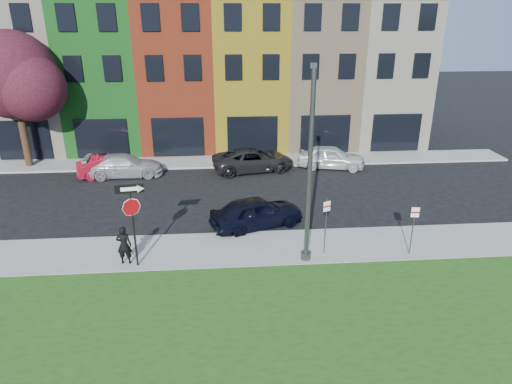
{
  "coord_description": "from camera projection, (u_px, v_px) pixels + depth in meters",
  "views": [
    {
      "loc": [
        -2.13,
        -13.9,
        9.44
      ],
      "look_at": [
        -0.71,
        4.0,
        2.24
      ],
      "focal_mm": 32.0,
      "sensor_mm": 36.0,
      "label": 1
    }
  ],
  "objects": [
    {
      "name": "ground",
      "position": [
        284.0,
        289.0,
        16.52
      ],
      "size": [
        120.0,
        120.0,
        0.0
      ],
      "primitive_type": "plane",
      "color": "black",
      "rests_on": "ground"
    },
    {
      "name": "sidewalk_near",
      "position": [
        321.0,
        246.0,
        19.42
      ],
      "size": [
        40.0,
        3.0,
        0.12
      ],
      "primitive_type": "cube",
      "color": "gray",
      "rests_on": "ground"
    },
    {
      "name": "sidewalk_far",
      "position": [
        209.0,
        162.0,
        30.16
      ],
      "size": [
        40.0,
        2.4,
        0.12
      ],
      "primitive_type": "cube",
      "color": "gray",
      "rests_on": "ground"
    },
    {
      "name": "rowhouse_block",
      "position": [
        214.0,
        73.0,
        34.09
      ],
      "size": [
        30.0,
        10.12,
        10.0
      ],
      "color": "#C1B4A0",
      "rests_on": "ground"
    },
    {
      "name": "stop_sign",
      "position": [
        132.0,
        209.0,
        16.96
      ],
      "size": [
        1.04,
        0.19,
        3.4
      ],
      "rotation": [
        0.0,
        0.0,
        0.14
      ],
      "color": "black",
      "rests_on": "sidewalk_near"
    },
    {
      "name": "man",
      "position": [
        124.0,
        245.0,
        17.72
      ],
      "size": [
        0.62,
        0.43,
        1.61
      ],
      "primitive_type": "imported",
      "rotation": [
        0.0,
        0.0,
        3.1
      ],
      "color": "black",
      "rests_on": "sidewalk_near"
    },
    {
      "name": "sedan_near",
      "position": [
        256.0,
        212.0,
        21.04
      ],
      "size": [
        4.5,
        5.4,
        1.46
      ],
      "primitive_type": "imported",
      "rotation": [
        0.0,
        0.0,
        1.92
      ],
      "color": "black",
      "rests_on": "ground"
    },
    {
      "name": "parked_car_red",
      "position": [
        110.0,
        166.0,
        27.61
      ],
      "size": [
        3.49,
        4.63,
        1.28
      ],
      "primitive_type": "imported",
      "rotation": [
        0.0,
        0.0,
        1.86
      ],
      "color": "maroon",
      "rests_on": "ground"
    },
    {
      "name": "parked_car_silver",
      "position": [
        125.0,
        166.0,
        27.56
      ],
      "size": [
        2.33,
        4.77,
        1.33
      ],
      "primitive_type": "imported",
      "rotation": [
        0.0,
        0.0,
        1.62
      ],
      "color": "#A7A7AC",
      "rests_on": "ground"
    },
    {
      "name": "parked_car_dark",
      "position": [
        253.0,
        160.0,
        28.5
      ],
      "size": [
        4.18,
        5.9,
        1.4
      ],
      "primitive_type": "imported",
      "rotation": [
        0.0,
        0.0,
        1.76
      ],
      "color": "black",
      "rests_on": "ground"
    },
    {
      "name": "parked_car_white",
      "position": [
        331.0,
        157.0,
        28.96
      ],
      "size": [
        3.52,
        4.96,
        1.44
      ],
      "primitive_type": "imported",
      "rotation": [
        0.0,
        0.0,
        1.35
      ],
      "color": "silver",
      "rests_on": "ground"
    },
    {
      "name": "street_lamp",
      "position": [
        310.0,
        168.0,
        17.13
      ],
      "size": [
        0.76,
        2.56,
        7.46
      ],
      "rotation": [
        0.0,
        0.0,
        -0.19
      ],
      "color": "#494B4E",
      "rests_on": "sidewalk_near"
    },
    {
      "name": "parking_sign_a",
      "position": [
        326.0,
        220.0,
        18.21
      ],
      "size": [
        0.3,
        0.16,
        2.44
      ],
      "rotation": [
        0.0,
        0.0,
        0.41
      ],
      "color": "#494B4E",
      "rests_on": "sidewalk_near"
    },
    {
      "name": "parking_sign_b",
      "position": [
        413.0,
        224.0,
        18.19
      ],
      "size": [
        0.32,
        0.11,
        2.18
      ],
      "rotation": [
        0.0,
        0.0,
        -0.16
      ],
      "color": "#494B4E",
      "rests_on": "sidewalk_near"
    },
    {
      "name": "tree_purple",
      "position": [
        15.0,
        77.0,
        27.3
      ],
      "size": [
        6.28,
        5.49,
        8.3
      ],
      "color": "black",
      "rests_on": "sidewalk_far"
    }
  ]
}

